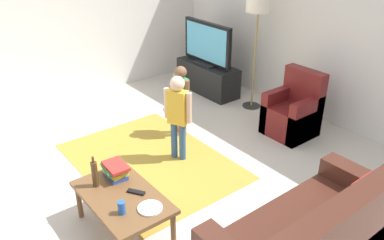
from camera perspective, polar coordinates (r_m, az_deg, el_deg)
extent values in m
plane|color=beige|center=(4.51, -6.10, -9.53)|extent=(7.80, 7.80, 0.00)
cube|color=silver|center=(5.92, 19.09, 12.59)|extent=(6.00, 0.12, 2.70)
cube|color=silver|center=(6.54, -21.40, 13.47)|extent=(0.12, 6.00, 2.70)
cube|color=#B28C33|center=(4.94, -6.01, -5.90)|extent=(2.20, 1.60, 0.01)
cube|color=black|center=(6.84, 2.27, 6.15)|extent=(1.20, 0.44, 0.50)
cube|color=black|center=(6.86, 1.92, 4.89)|extent=(1.10, 0.32, 0.03)
cube|color=black|center=(6.74, 2.18, 8.22)|extent=(0.44, 0.28, 0.03)
cube|color=black|center=(6.63, 2.23, 11.13)|extent=(1.10, 0.07, 0.68)
cube|color=#59B2D8|center=(6.61, 1.98, 11.07)|extent=(1.00, 0.01, 0.58)
cube|color=#472319|center=(4.13, 22.89, -10.56)|extent=(0.80, 0.20, 0.60)
cube|color=#B22823|center=(3.74, 23.57, -9.95)|extent=(0.10, 0.32, 0.32)
cube|color=maroon|center=(5.59, 14.06, -0.05)|extent=(0.60, 0.60, 0.42)
cube|color=maroon|center=(5.66, 15.73, 2.74)|extent=(0.60, 0.16, 0.90)
cube|color=maroon|center=(5.69, 12.30, 1.62)|extent=(0.12, 0.60, 0.60)
cube|color=maroon|center=(5.43, 16.11, -0.10)|extent=(0.12, 0.60, 0.60)
cylinder|color=#262626|center=(6.41, 8.56, 2.08)|extent=(0.28, 0.28, 0.02)
cylinder|color=#99844C|center=(6.14, 9.04, 8.45)|extent=(0.03, 0.03, 1.50)
cylinder|color=silver|center=(5.93, 9.67, 16.54)|extent=(0.36, 0.36, 0.28)
cylinder|color=orange|center=(5.47, -1.90, 0.32)|extent=(0.07, 0.07, 0.45)
cylinder|color=orange|center=(5.39, -1.20, -0.07)|extent=(0.07, 0.07, 0.45)
cube|color=#338C4C|center=(5.26, -1.61, 4.17)|extent=(0.22, 0.12, 0.38)
sphere|color=brown|center=(5.16, -1.65, 6.95)|extent=(0.16, 0.16, 0.16)
cylinder|color=brown|center=(5.35, -2.51, 4.79)|extent=(0.06, 0.06, 0.34)
cylinder|color=brown|center=(5.15, -0.67, 3.91)|extent=(0.06, 0.06, 0.34)
cylinder|color=#33598C|center=(4.89, -2.59, -2.84)|extent=(0.08, 0.08, 0.49)
cylinder|color=#33598C|center=(4.84, -1.38, -3.16)|extent=(0.08, 0.08, 0.49)
cube|color=gold|center=(4.65, -2.08, 1.88)|extent=(0.27, 0.21, 0.42)
sphere|color=beige|center=(4.53, -2.14, 5.30)|extent=(0.18, 0.18, 0.18)
cylinder|color=beige|center=(4.71, -3.68, 2.46)|extent=(0.07, 0.07, 0.38)
cylinder|color=beige|center=(4.58, -0.44, 1.76)|extent=(0.07, 0.07, 0.38)
cube|color=brown|center=(3.74, -10.08, -10.92)|extent=(1.00, 0.60, 0.04)
cylinder|color=brown|center=(4.12, -16.03, -11.26)|extent=(0.05, 0.05, 0.38)
cylinder|color=brown|center=(4.27, -9.85, -8.96)|extent=(0.05, 0.05, 0.38)
cylinder|color=brown|center=(3.67, -2.73, -15.59)|extent=(0.05, 0.05, 0.38)
cube|color=#334CA5|center=(3.96, -10.96, -7.84)|extent=(0.25, 0.18, 0.04)
cube|color=yellow|center=(3.94, -10.96, -7.35)|extent=(0.23, 0.18, 0.04)
cube|color=#388C4C|center=(3.93, -11.18, -6.79)|extent=(0.28, 0.24, 0.03)
cube|color=red|center=(3.90, -11.00, -6.55)|extent=(0.28, 0.20, 0.03)
cylinder|color=#4C3319|center=(3.82, -13.89, -7.63)|extent=(0.06, 0.06, 0.26)
cylinder|color=#4C3319|center=(3.73, -14.16, -5.60)|extent=(0.02, 0.02, 0.06)
cube|color=black|center=(3.73, -8.10, -10.29)|extent=(0.17, 0.13, 0.02)
cylinder|color=#2659B2|center=(3.49, -10.16, -12.37)|extent=(0.07, 0.07, 0.12)
cylinder|color=white|center=(3.53, -6.09, -12.56)|extent=(0.22, 0.22, 0.02)
cube|color=silver|center=(3.51, -5.92, -12.59)|extent=(0.15, 0.06, 0.01)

